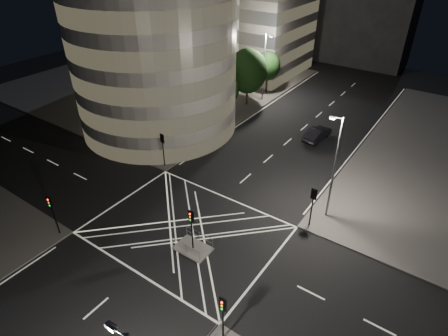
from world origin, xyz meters
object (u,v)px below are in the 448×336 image
Objects in this scene: central_island at (193,248)px; traffic_signal_island at (191,223)px; street_lamp_left_far at (264,65)px; sedan at (317,134)px; street_lamp_left_near at (187,105)px; traffic_signal_nr at (223,312)px; street_lamp_right_far at (334,166)px; traffic_signal_fl at (163,144)px; traffic_signal_fr at (313,200)px; traffic_signal_nl at (52,208)px.

central_island is 2.84m from traffic_signal_island.
traffic_signal_island is at bearing -70.05° from street_lamp_left_far.
street_lamp_left_near is at bearing 46.89° from sedan.
street_lamp_right_far is at bearing 87.70° from traffic_signal_nr.
street_lamp_left_near is (-18.24, 18.80, 2.63)m from traffic_signal_nr.
traffic_signal_fl is 18.55m from street_lamp_right_far.
traffic_signal_nr is (0.00, -13.60, 0.00)m from traffic_signal_fr.
traffic_signal_fl is 1.00× the size of traffic_signal_nr.
traffic_signal_nr is at bearing -37.69° from traffic_signal_fl.
street_lamp_right_far reaches higher than traffic_signal_nr.
traffic_signal_island reaches higher than central_island.
sedan is (12.17, 10.75, -4.74)m from street_lamp_left_near.
sedan is (11.53, 29.55, -2.11)m from traffic_signal_nl.
traffic_signal_nr is at bearing -37.93° from central_island.
street_lamp_left_far is at bearing -25.36° from sedan.
central_island is at bearing 0.00° from traffic_signal_island.
traffic_signal_nr is at bearing -90.00° from traffic_signal_fr.
street_lamp_left_near is at bearing 164.08° from traffic_signal_fr.
traffic_signal_nl is at bearing -90.00° from traffic_signal_fl.
street_lamp_right_far is (18.87, -21.00, 0.00)m from street_lamp_left_far.
central_island is 0.30× the size of street_lamp_left_far.
central_island is at bearing -125.30° from street_lamp_right_far.
street_lamp_left_near and street_lamp_left_far have the same top height.
street_lamp_left_far is at bearing 131.94° from street_lamp_right_far.
traffic_signal_fl is 19.80m from sedan.
traffic_signal_nr is at bearing -45.87° from street_lamp_left_near.
traffic_signal_nl and traffic_signal_nr have the same top height.
sedan reaches higher than central_island.
street_lamp_left_near is 1.00× the size of street_lamp_left_far.
traffic_signal_fr is 1.00× the size of traffic_signal_island.
traffic_signal_fl is 22.24m from traffic_signal_nr.
street_lamp_right_far is 2.05× the size of sedan.
traffic_signal_nl is at bearing -153.86° from traffic_signal_island.
street_lamp_right_far is at bearing 54.70° from traffic_signal_island.
central_island is 11.10m from traffic_signal_fr.
central_island is 0.75× the size of traffic_signal_nl.
street_lamp_left_far is (-18.24, 36.80, 2.63)m from traffic_signal_nr.
traffic_signal_fl is 17.60m from traffic_signal_fr.
traffic_signal_nl is 1.00× the size of traffic_signal_nr.
traffic_signal_fr is at bearing 0.00° from traffic_signal_fl.
traffic_signal_nl is at bearing -89.01° from street_lamp_left_far.
traffic_signal_fl is at bearing 90.00° from traffic_signal_nl.
street_lamp_right_far reaches higher than central_island.
sedan is (-6.07, 15.95, -2.11)m from traffic_signal_fr.
traffic_signal_nr reaches higher than sedan.
traffic_signal_nr is 8.62m from traffic_signal_island.
street_lamp_left_near is (-18.24, 5.20, 2.63)m from traffic_signal_fr.
sedan is at bearing 115.99° from street_lamp_right_far.
street_lamp_left_far is at bearing 109.95° from traffic_signal_island.
traffic_signal_island is 0.82× the size of sedan.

